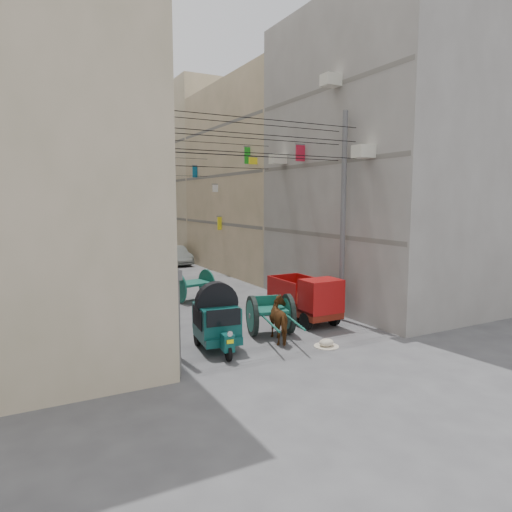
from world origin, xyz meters
TOP-DOWN VIEW (x-y plane):
  - ground at (0.00, 0.00)m, footprint 140.00×140.00m
  - building_row_left at (-8.00, 34.13)m, footprint 8.00×62.00m
  - building_row_right at (8.00, 34.13)m, footprint 8.00×62.00m
  - end_cap_building at (0.00, 66.00)m, footprint 22.00×10.00m
  - shutters_left at (-3.92, 10.38)m, footprint 0.18×14.40m
  - signboards at (-0.01, 21.66)m, footprint 8.22×40.52m
  - ac_units at (3.65, 7.67)m, footprint 0.70×6.55m
  - utility_poles at (0.00, 17.00)m, footprint 7.40×22.20m
  - overhead_cables at (0.00, 14.40)m, footprint 7.40×22.52m
  - auto_rickshaw at (-2.10, 5.00)m, footprint 1.52×2.38m
  - tonga_cart at (0.17, 5.58)m, footprint 1.88×3.30m
  - mini_truck at (2.20, 6.15)m, footprint 1.47×3.22m
  - second_cart at (-0.36, 11.93)m, footprint 1.83×1.69m
  - feed_sack at (1.09, 3.58)m, footprint 0.50×0.40m
  - horse at (0.15, 4.76)m, footprint 1.14×1.83m
  - distant_car_white at (-2.01, 27.80)m, footprint 1.82×3.35m
  - distant_car_grey at (2.80, 24.14)m, footprint 1.47×3.99m
  - distant_car_green at (0.33, 35.60)m, footprint 3.11×4.89m

SIDE VIEW (x-z plane):
  - ground at x=0.00m, z-range 0.00..0.00m
  - feed_sack at x=1.09m, z-range 0.00..0.25m
  - distant_car_white at x=-2.01m, z-range 0.00..1.08m
  - distant_car_grey at x=2.80m, z-range 0.00..1.31m
  - distant_car_green at x=0.33m, z-range 0.00..1.32m
  - horse at x=0.15m, z-range 0.00..1.44m
  - tonga_cart at x=0.17m, z-range 0.03..1.43m
  - second_cart at x=-0.36m, z-range 0.05..1.46m
  - mini_truck at x=2.20m, z-range -0.04..1.77m
  - auto_rickshaw at x=-2.10m, z-range 0.15..1.78m
  - shutters_left at x=-3.92m, z-range 0.06..2.93m
  - signboards at x=-0.01m, z-range 0.59..6.27m
  - utility_poles at x=0.00m, z-range 0.00..8.00m
  - building_row_left at x=-8.00m, z-range -0.54..13.46m
  - building_row_right at x=8.00m, z-range -0.54..13.46m
  - end_cap_building at x=0.00m, z-range 0.00..13.00m
  - overhead_cables at x=0.00m, z-range 6.20..7.33m
  - ac_units at x=3.65m, z-range 5.76..9.11m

